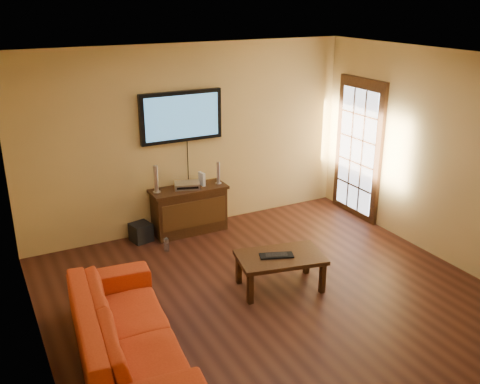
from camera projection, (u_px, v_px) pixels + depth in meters
ground_plane at (278, 302)px, 6.12m from camera, size 5.00×5.00×0.00m
room_walls at (252, 147)px, 6.05m from camera, size 5.00×5.00×5.00m
french_door at (358, 151)px, 8.23m from camera, size 0.07×1.02×2.22m
media_console at (189, 210)px, 7.83m from camera, size 1.12×0.43×0.69m
television at (181, 117)px, 7.50m from camera, size 1.21×0.08×0.72m
coffee_table at (280, 260)px, 6.31m from camera, size 1.11×0.80×0.43m
sofa at (126, 322)px, 4.99m from camera, size 0.87×2.31×0.88m
speaker_left at (156, 180)px, 7.47m from camera, size 0.11×0.11×0.40m
speaker_right at (218, 174)px, 7.84m from camera, size 0.09×0.09×0.33m
av_receiver at (187, 185)px, 7.71m from camera, size 0.42×0.35×0.08m
game_console at (202, 179)px, 7.79m from camera, size 0.06×0.15×0.20m
subwoofer at (141, 232)px, 7.60m from camera, size 0.32×0.32×0.27m
bottle at (166, 244)px, 7.31m from camera, size 0.07×0.07×0.21m
keyboard at (276, 255)px, 6.27m from camera, size 0.42×0.28×0.02m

